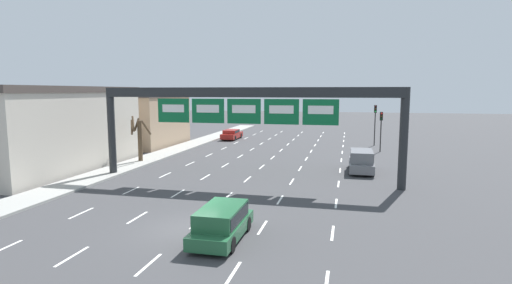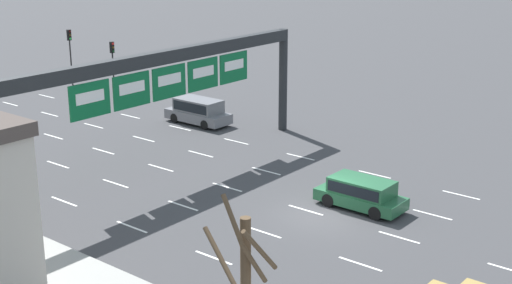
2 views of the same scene
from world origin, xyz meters
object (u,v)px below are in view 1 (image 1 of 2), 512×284
suv_green (222,221)px  sign_gantry (245,107)px  car_red (232,134)px  suv_grey (361,160)px  traffic_light_mid_block (381,123)px  tree_bare_second (139,137)px  traffic_light_near_gantry (375,117)px

suv_green → sign_gantry: bearing=99.5°
car_red → sign_gantry: bearing=-71.2°
suv_grey → suv_green: bearing=-110.8°
traffic_light_mid_block → tree_bare_second: size_ratio=1.05×
sign_gantry → traffic_light_near_gantry: 24.32m
sign_gantry → traffic_light_near_gantry: size_ratio=4.54×
sign_gantry → suv_green: sign_gantry is taller
sign_gantry → traffic_light_mid_block: (10.54, 16.95, -2.30)m
tree_bare_second → suv_grey: bearing=0.5°
suv_green → traffic_light_near_gantry: (8.33, 33.25, 2.61)m
suv_green → tree_bare_second: bearing=128.6°
traffic_light_near_gantry → tree_bare_second: (-21.55, -16.69, -1.10)m
sign_gantry → suv_grey: (8.26, 5.47, -4.41)m
suv_grey → traffic_light_near_gantry: 16.81m
suv_green → traffic_light_mid_block: bearing=73.0°
sign_gantry → car_red: 25.93m
sign_gantry → tree_bare_second: sign_gantry is taller
suv_grey → traffic_light_mid_block: traffic_light_mid_block is taller
suv_green → car_red: bearing=105.9°
car_red → tree_bare_second: bearing=-99.4°
suv_grey → traffic_light_near_gantry: traffic_light_near_gantry is taller
suv_grey → traffic_light_mid_block: size_ratio=1.11×
sign_gantry → suv_grey: 10.84m
suv_grey → tree_bare_second: size_ratio=1.16×
suv_green → traffic_light_mid_block: (8.65, 28.22, 2.24)m
suv_green → traffic_light_near_gantry: size_ratio=0.89×
suv_green → suv_grey: (6.37, 16.74, 0.13)m
suv_green → traffic_light_mid_block: traffic_light_mid_block is taller
traffic_light_mid_block → tree_bare_second: bearing=-151.9°
traffic_light_near_gantry → suv_grey: bearing=-96.8°
car_red → traffic_light_mid_block: 20.23m
sign_gantry → car_red: (-8.21, 24.14, -4.66)m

